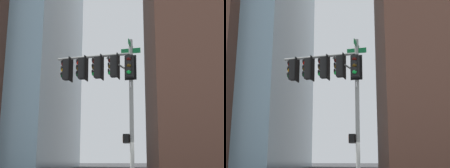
{
  "view_description": "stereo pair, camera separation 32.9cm",
  "coord_description": "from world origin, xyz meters",
  "views": [
    {
      "loc": [
        -14.17,
        -0.16,
        1.84
      ],
      "look_at": [
        0.22,
        0.61,
        5.16
      ],
      "focal_mm": 51.42,
      "sensor_mm": 36.0,
      "label": 1
    },
    {
      "loc": [
        -14.15,
        -0.49,
        1.84
      ],
      "look_at": [
        0.22,
        0.61,
        5.16
      ],
      "focal_mm": 51.42,
      "sensor_mm": 36.0,
      "label": 2
    }
  ],
  "objects": [
    {
      "name": "signal_pole_assembly",
      "position": [
        0.24,
        0.91,
        5.43
      ],
      "size": [
        1.44,
        4.02,
        7.24
      ],
      "rotation": [
        0.0,
        0.0,
        1.37
      ],
      "color": "gray",
      "rests_on": "ground_plane"
    }
  ]
}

